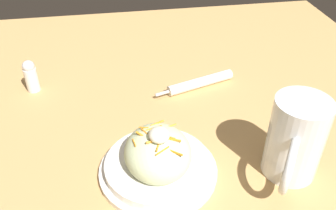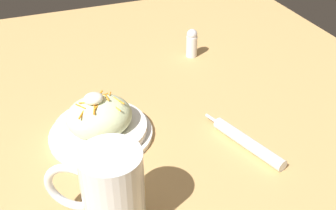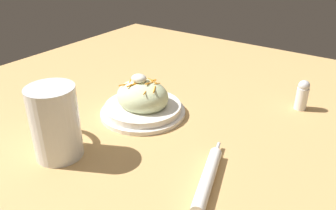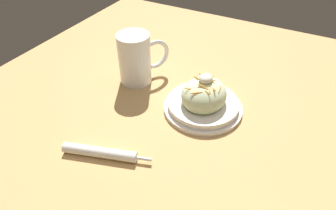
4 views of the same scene
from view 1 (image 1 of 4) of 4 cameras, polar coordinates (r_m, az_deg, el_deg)
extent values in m
plane|color=tan|center=(0.75, -3.97, -6.33)|extent=(1.43, 1.43, 0.00)
cylinder|color=white|center=(0.69, -1.54, -10.16)|extent=(0.22, 0.22, 0.01)
cylinder|color=white|center=(0.68, -1.56, -9.35)|extent=(0.20, 0.20, 0.02)
ellipsoid|color=beige|center=(0.66, -1.60, -7.46)|extent=(0.14, 0.12, 0.08)
cylinder|color=orange|center=(0.65, -3.96, -4.19)|extent=(0.02, 0.01, 0.01)
cylinder|color=orange|center=(0.63, 0.71, -5.41)|extent=(0.01, 0.03, 0.01)
cylinder|color=orange|center=(0.62, -2.46, -5.73)|extent=(0.01, 0.02, 0.01)
cylinder|color=orange|center=(0.61, -1.61, -6.55)|extent=(0.02, 0.01, 0.00)
cylinder|color=orange|center=(0.67, 0.41, -3.28)|extent=(0.01, 0.02, 0.00)
cylinder|color=orange|center=(0.61, -0.89, -7.17)|extent=(0.02, 0.03, 0.00)
cylinder|color=orange|center=(0.66, -3.57, -3.50)|extent=(0.01, 0.02, 0.00)
cylinder|color=orange|center=(0.61, 0.96, -7.35)|extent=(0.02, 0.03, 0.01)
cylinder|color=orange|center=(0.63, 0.36, -5.07)|extent=(0.01, 0.02, 0.00)
cylinder|color=orange|center=(0.67, -1.70, -2.84)|extent=(0.02, 0.03, 0.01)
cylinder|color=orange|center=(0.64, -5.32, -5.87)|extent=(0.02, 0.01, 0.01)
cylinder|color=orange|center=(0.64, -4.31, -4.62)|extent=(0.02, 0.02, 0.01)
cylinder|color=orange|center=(0.65, -2.17, -3.65)|extent=(0.00, 0.03, 0.01)
ellipsoid|color=white|center=(0.62, -1.38, -4.69)|extent=(0.04, 0.04, 0.02)
cylinder|color=white|center=(0.69, 19.30, -4.88)|extent=(0.10, 0.10, 0.16)
cylinder|color=#B76B14|center=(0.71, 18.75, -7.01)|extent=(0.09, 0.09, 0.09)
cylinder|color=white|center=(0.68, 19.56, -3.90)|extent=(0.09, 0.09, 0.01)
torus|color=white|center=(0.64, 18.37, -8.98)|extent=(0.09, 0.07, 0.10)
cylinder|color=white|center=(0.92, 5.12, 3.55)|extent=(0.08, 0.18, 0.03)
cylinder|color=silver|center=(0.87, -0.90, 1.83)|extent=(0.02, 0.04, 0.01)
cylinder|color=white|center=(0.95, -20.50, 3.74)|extent=(0.03, 0.03, 0.06)
sphere|color=silver|center=(0.94, -20.97, 5.65)|extent=(0.03, 0.03, 0.03)
camera|label=2|loc=(0.84, 63.01, 22.79)|focal=44.56mm
camera|label=3|loc=(1.18, 28.52, 28.80)|focal=36.57mm
camera|label=4|loc=(1.08, -21.66, 35.93)|focal=31.30mm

